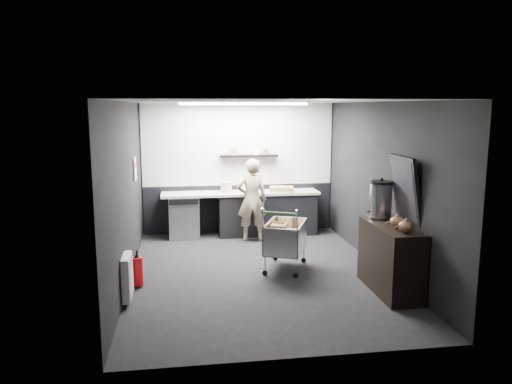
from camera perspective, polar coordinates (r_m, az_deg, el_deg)
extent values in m
plane|color=black|center=(8.06, 0.30, -9.24)|extent=(5.50, 5.50, 0.00)
plane|color=silver|center=(7.62, 0.31, 10.32)|extent=(5.50, 5.50, 0.00)
plane|color=black|center=(10.43, -2.00, 2.74)|extent=(5.50, 0.00, 5.50)
plane|color=black|center=(5.09, 5.05, -4.84)|extent=(5.50, 0.00, 5.50)
plane|color=black|center=(7.69, -14.60, -0.11)|extent=(0.00, 5.50, 5.50)
plane|color=black|center=(8.27, 14.14, 0.59)|extent=(0.00, 5.50, 5.50)
cube|color=silver|center=(10.36, -2.00, 5.48)|extent=(3.95, 0.02, 1.70)
cube|color=black|center=(10.54, -1.96, -1.86)|extent=(3.95, 0.02, 1.00)
cube|color=black|center=(10.29, -0.82, 4.17)|extent=(1.20, 0.22, 0.04)
cylinder|color=white|center=(10.58, 5.61, 7.16)|extent=(0.20, 0.03, 0.20)
cube|color=white|center=(8.94, -13.66, 2.58)|extent=(0.02, 0.30, 0.40)
cube|color=red|center=(8.93, -13.65, 3.02)|extent=(0.02, 0.22, 0.10)
cube|color=white|center=(7.06, -14.52, -9.39)|extent=(0.10, 0.50, 0.60)
cube|color=white|center=(9.45, -1.42, 10.04)|extent=(2.40, 0.20, 0.04)
cube|color=black|center=(10.34, 1.27, -2.52)|extent=(2.00, 0.56, 0.85)
cube|color=silver|center=(10.17, -1.77, -0.14)|extent=(3.20, 0.60, 0.05)
cube|color=#9EA0A5|center=(10.19, -8.20, -2.79)|extent=(0.60, 0.58, 0.85)
cube|color=black|center=(9.83, -8.24, -1.15)|extent=(0.56, 0.02, 0.10)
imported|color=beige|center=(9.76, -0.47, -0.91)|extent=(0.61, 0.41, 1.63)
cube|color=silver|center=(8.18, 3.35, -6.62)|extent=(0.86, 1.03, 0.02)
cube|color=silver|center=(8.07, 1.45, -5.19)|extent=(0.36, 0.82, 0.47)
cube|color=silver|center=(8.18, 5.26, -5.02)|extent=(0.36, 0.82, 0.47)
cube|color=silver|center=(7.72, 4.03, -5.92)|extent=(0.53, 0.24, 0.47)
cube|color=silver|center=(8.53, 2.78, -4.37)|extent=(0.53, 0.24, 0.47)
cylinder|color=silver|center=(7.81, 2.17, -8.54)|extent=(0.02, 0.02, 0.31)
cylinder|color=silver|center=(7.91, 5.70, -8.34)|extent=(0.02, 0.02, 0.31)
cylinder|color=silver|center=(8.56, 1.18, -6.87)|extent=(0.02, 0.02, 0.31)
cylinder|color=silver|center=(8.65, 4.40, -6.72)|extent=(0.02, 0.02, 0.31)
cylinder|color=#248023|center=(7.54, 4.17, -2.44)|extent=(0.54, 0.25, 0.03)
cube|color=brown|center=(8.20, 2.37, -5.06)|extent=(0.35, 0.38, 0.39)
cube|color=brown|center=(8.04, 4.56, -5.53)|extent=(0.32, 0.36, 0.35)
cylinder|color=black|center=(7.85, 2.16, -9.47)|extent=(0.09, 0.06, 0.08)
cylinder|color=black|center=(8.60, 1.17, -7.73)|extent=(0.09, 0.06, 0.08)
cylinder|color=black|center=(7.95, 5.68, -9.26)|extent=(0.09, 0.06, 0.08)
cylinder|color=black|center=(8.69, 4.39, -7.57)|extent=(0.09, 0.06, 0.08)
cube|color=black|center=(7.41, 15.10, -7.35)|extent=(0.49, 1.30, 0.98)
cylinder|color=silver|center=(7.62, 14.06, -0.94)|extent=(0.33, 0.33, 0.50)
cylinder|color=black|center=(7.57, 14.14, 1.07)|extent=(0.33, 0.33, 0.04)
sphere|color=black|center=(7.57, 14.15, 1.40)|extent=(0.05, 0.05, 0.05)
ellipsoid|color=brown|center=(7.12, 15.82, -3.29)|extent=(0.20, 0.20, 0.16)
ellipsoid|color=brown|center=(6.88, 16.75, -3.79)|extent=(0.20, 0.20, 0.16)
cube|color=black|center=(7.32, 16.74, 0.23)|extent=(0.22, 0.76, 0.97)
cube|color=black|center=(7.31, 16.56, 0.23)|extent=(0.16, 0.65, 0.84)
cylinder|color=red|center=(7.61, -13.37, -8.79)|extent=(0.16, 0.16, 0.43)
cone|color=black|center=(7.54, -13.44, -7.06)|extent=(0.11, 0.11, 0.06)
cylinder|color=black|center=(7.53, -13.45, -6.75)|extent=(0.03, 0.03, 0.06)
cube|color=olive|center=(10.24, 2.94, 0.34)|extent=(0.54, 0.45, 0.10)
cylinder|color=beige|center=(10.12, -3.44, 0.58)|extent=(0.22, 0.22, 0.22)
cube|color=white|center=(10.12, -1.04, 0.43)|extent=(0.22, 0.20, 0.16)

